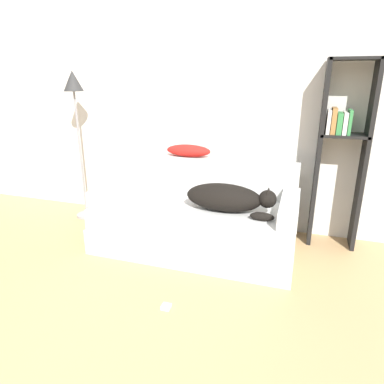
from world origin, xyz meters
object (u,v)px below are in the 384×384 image
(floor_lamp, at_px, (75,104))
(power_adapter, at_px, (166,307))
(laptop, at_px, (159,202))
(bookshelf, at_px, (341,146))
(dog, at_px, (228,198))
(couch, at_px, (195,226))
(throw_pillow, at_px, (188,151))

(floor_lamp, relative_size, power_adapter, 25.29)
(laptop, bearing_deg, bookshelf, 16.21)
(laptop, xyz_separation_m, bookshelf, (1.54, 0.55, 0.52))
(bookshelf, bearing_deg, floor_lamp, -176.56)
(floor_lamp, bearing_deg, dog, -12.84)
(couch, height_order, bookshelf, bookshelf)
(laptop, height_order, bookshelf, bookshelf)
(couch, distance_m, laptop, 0.40)
(dog, xyz_separation_m, bookshelf, (0.89, 0.55, 0.41))
(laptop, bearing_deg, throw_pillow, 70.03)
(couch, height_order, power_adapter, couch)
(power_adapter, bearing_deg, floor_lamp, 139.97)
(dog, relative_size, bookshelf, 0.46)
(throw_pillow, xyz_separation_m, power_adapter, (0.28, -1.33, -0.82))
(power_adapter, bearing_deg, throw_pillow, 102.06)
(laptop, relative_size, power_adapter, 5.67)
(couch, xyz_separation_m, dog, (0.31, -0.07, 0.34))
(dog, distance_m, bookshelf, 1.13)
(dog, height_order, laptop, dog)
(couch, bearing_deg, power_adapter, -84.68)
(throw_pillow, bearing_deg, power_adapter, -77.94)
(power_adapter, bearing_deg, dog, 75.58)
(dog, height_order, throw_pillow, throw_pillow)
(couch, relative_size, bookshelf, 1.07)
(laptop, height_order, throw_pillow, throw_pillow)
(bookshelf, bearing_deg, throw_pillow, -175.95)
(laptop, relative_size, floor_lamp, 0.22)
(dog, bearing_deg, floor_lamp, 167.16)
(bookshelf, bearing_deg, dog, -148.21)
(throw_pillow, bearing_deg, couch, -63.13)
(couch, bearing_deg, laptop, -168.63)
(dog, bearing_deg, power_adapter, -104.42)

